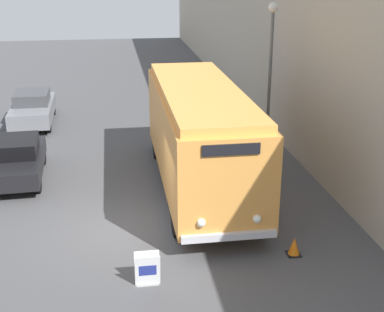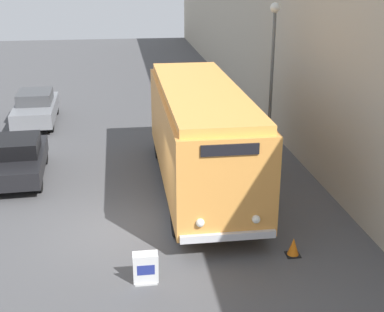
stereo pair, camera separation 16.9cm
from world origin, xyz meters
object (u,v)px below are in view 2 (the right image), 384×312
(sign_board, at_px, (146,269))
(vintage_bus, at_px, (201,133))
(parked_car_near, at_px, (17,158))
(streetlamp, at_px, (273,60))
(parked_car_mid, at_px, (36,108))
(traffic_cone, at_px, (293,247))

(sign_board, bearing_deg, vintage_bus, 68.59)
(vintage_bus, bearing_deg, parked_car_near, 164.42)
(vintage_bus, bearing_deg, streetlamp, 39.10)
(streetlamp, xyz_separation_m, parked_car_near, (-9.23, -0.72, -3.10))
(vintage_bus, relative_size, parked_car_near, 2.24)
(vintage_bus, relative_size, streetlamp, 1.59)
(vintage_bus, bearing_deg, sign_board, -111.41)
(sign_board, distance_m, parked_car_near, 8.28)
(parked_car_mid, distance_m, traffic_cone, 15.62)
(vintage_bus, bearing_deg, parked_car_mid, 126.82)
(streetlamp, xyz_separation_m, traffic_cone, (-1.30, -7.13, -3.60))
(vintage_bus, xyz_separation_m, parked_car_near, (-6.21, 1.73, -1.21))
(sign_board, bearing_deg, parked_car_near, 119.45)
(vintage_bus, height_order, parked_car_near, vintage_bus)
(sign_board, relative_size, streetlamp, 0.14)
(vintage_bus, xyz_separation_m, traffic_cone, (1.72, -4.67, -1.71))
(streetlamp, distance_m, parked_car_near, 9.76)
(parked_car_near, height_order, traffic_cone, parked_car_near)
(vintage_bus, bearing_deg, traffic_cone, -69.83)
(streetlamp, bearing_deg, traffic_cone, -100.33)
(parked_car_near, distance_m, traffic_cone, 10.21)
(vintage_bus, distance_m, parked_car_near, 6.56)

